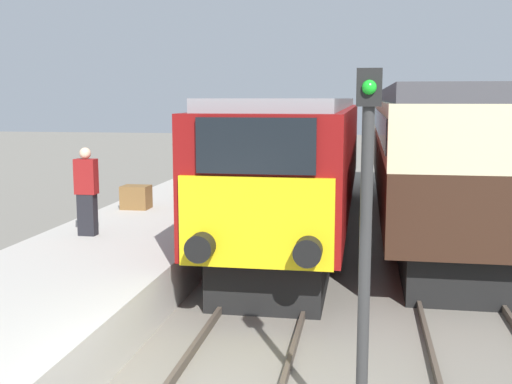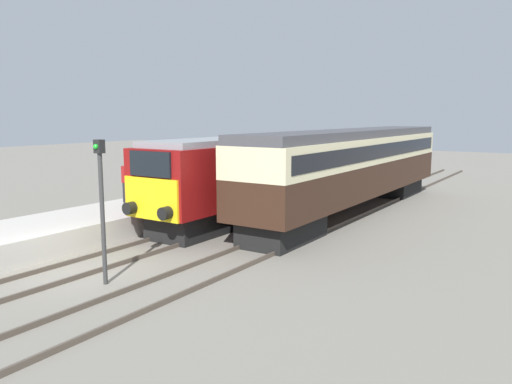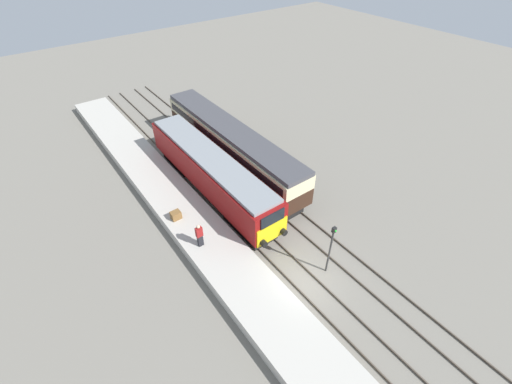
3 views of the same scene
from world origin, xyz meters
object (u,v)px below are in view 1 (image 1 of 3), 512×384
object	(u,v)px
locomotive	(303,157)
person_on_platform	(87,192)
luggage_crate	(136,197)
passenger_carriage	(424,142)
signal_post	(365,234)

from	to	relation	value
locomotive	person_on_platform	bearing A→B (deg)	-127.79
luggage_crate	person_on_platform	bearing A→B (deg)	-87.38
passenger_carriage	luggage_crate	distance (m)	8.67
locomotive	person_on_platform	world-z (taller)	locomotive
locomotive	person_on_platform	size ratio (longest dim) A/B	8.62
locomotive	luggage_crate	bearing A→B (deg)	-155.80
person_on_platform	locomotive	bearing A→B (deg)	52.21
locomotive	person_on_platform	distance (m)	6.51
passenger_carriage	signal_post	xyz separation A→B (m)	(-1.70, -13.44, -0.04)
signal_post	passenger_carriage	bearing A→B (deg)	82.79
passenger_carriage	signal_post	distance (m)	13.54
luggage_crate	passenger_carriage	bearing A→B (deg)	28.52
person_on_platform	signal_post	world-z (taller)	signal_post
luggage_crate	signal_post	bearing A→B (deg)	-58.01
locomotive	passenger_carriage	bearing A→B (deg)	33.33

